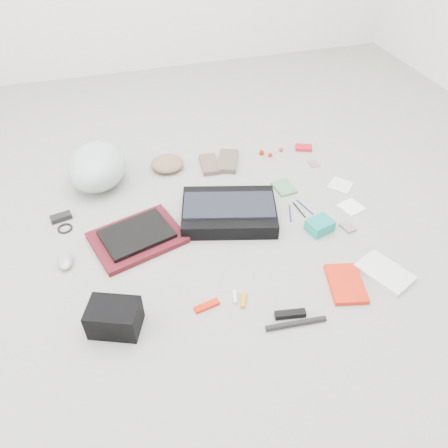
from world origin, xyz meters
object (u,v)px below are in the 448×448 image
object	(u,v)px
book_red	(346,284)
laptop	(137,234)
messenger_bag	(229,212)
camera_bag	(114,318)
accordion_wallet	(320,225)
bike_helmet	(97,166)

from	to	relation	value
book_red	laptop	bearing A→B (deg)	159.99
book_red	messenger_bag	bearing A→B (deg)	135.05
laptop	camera_bag	xyz separation A→B (m)	(-0.15, -0.46, 0.02)
book_red	accordion_wallet	distance (m)	0.35
laptop	bike_helmet	world-z (taller)	bike_helmet
laptop	bike_helmet	distance (m)	0.51
bike_helmet	book_red	size ratio (longest dim) A/B	1.76
laptop	camera_bag	world-z (taller)	camera_bag
bike_helmet	book_red	xyz separation A→B (m)	(0.91, -1.01, -0.10)
bike_helmet	camera_bag	xyz separation A→B (m)	(-0.02, -0.95, -0.05)
book_red	accordion_wallet	world-z (taller)	accordion_wallet
laptop	bike_helmet	size ratio (longest dim) A/B	0.83
messenger_bag	bike_helmet	world-z (taller)	bike_helmet
laptop	accordion_wallet	size ratio (longest dim) A/B	2.65
messenger_bag	book_red	bearing A→B (deg)	-42.92
bike_helmet	accordion_wallet	world-z (taller)	bike_helmet
messenger_bag	laptop	bearing A→B (deg)	-160.99
camera_bag	accordion_wallet	distance (m)	1.02
messenger_bag	camera_bag	bearing A→B (deg)	-125.43
messenger_bag	camera_bag	size ratio (longest dim) A/B	2.40
laptop	bike_helmet	xyz separation A→B (m)	(-0.12, 0.49, 0.07)
messenger_bag	camera_bag	xyz separation A→B (m)	(-0.60, -0.48, 0.02)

